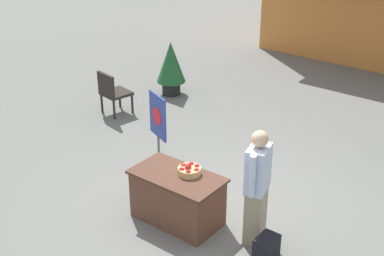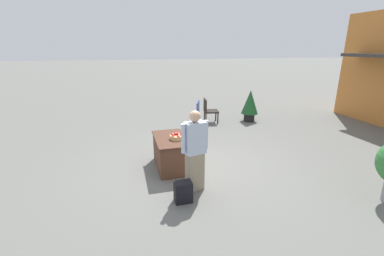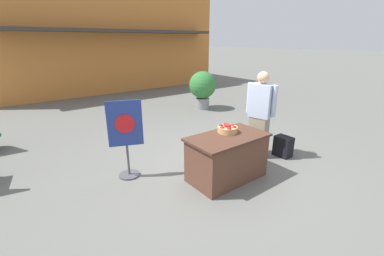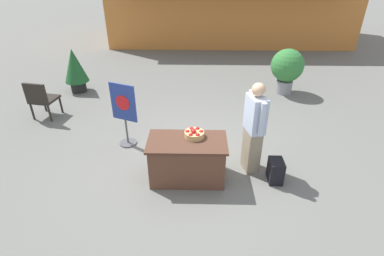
{
  "view_description": "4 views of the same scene",
  "coord_description": "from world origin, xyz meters",
  "px_view_note": "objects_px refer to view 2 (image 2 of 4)",
  "views": [
    {
      "loc": [
        4.22,
        -5.73,
        4.7
      ],
      "look_at": [
        -0.44,
        0.3,
        1.08
      ],
      "focal_mm": 50.0,
      "sensor_mm": 36.0,
      "label": 1
    },
    {
      "loc": [
        5.78,
        -1.62,
        2.89
      ],
      "look_at": [
        -0.39,
        0.06,
        0.87
      ],
      "focal_mm": 24.0,
      "sensor_mm": 36.0,
      "label": 2
    },
    {
      "loc": [
        -2.88,
        -3.37,
        2.28
      ],
      "look_at": [
        -0.18,
        0.2,
        0.73
      ],
      "focal_mm": 24.0,
      "sensor_mm": 36.0,
      "label": 3
    },
    {
      "loc": [
        0.14,
        -4.85,
        3.51
      ],
      "look_at": [
        0.04,
        -0.1,
        0.75
      ],
      "focal_mm": 28.0,
      "sensor_mm": 36.0,
      "label": 4
    }
  ],
  "objects_px": {
    "backpack": "(183,192)",
    "patio_chair": "(209,109)",
    "potted_plant_far_right": "(250,104)",
    "poster_board": "(198,122)",
    "person_visitor": "(195,151)",
    "apple_basket": "(177,136)",
    "display_table": "(171,153)"
  },
  "relations": [
    {
      "from": "backpack",
      "to": "patio_chair",
      "type": "xyz_separation_m",
      "value": [
        -5.14,
        2.26,
        0.33
      ]
    },
    {
      "from": "backpack",
      "to": "poster_board",
      "type": "relative_size",
      "value": 0.31
    },
    {
      "from": "potted_plant_far_right",
      "to": "patio_chair",
      "type": "bearing_deg",
      "value": -98.26
    },
    {
      "from": "person_visitor",
      "to": "display_table",
      "type": "bearing_deg",
      "value": 0.0
    },
    {
      "from": "patio_chair",
      "to": "poster_board",
      "type": "bearing_deg",
      "value": -105.79
    },
    {
      "from": "potted_plant_far_right",
      "to": "person_visitor",
      "type": "bearing_deg",
      "value": -38.51
    },
    {
      "from": "display_table",
      "to": "poster_board",
      "type": "bearing_deg",
      "value": 140.33
    },
    {
      "from": "patio_chair",
      "to": "potted_plant_far_right",
      "type": "height_order",
      "value": "potted_plant_far_right"
    },
    {
      "from": "poster_board",
      "to": "patio_chair",
      "type": "xyz_separation_m",
      "value": [
        -2.27,
        1.12,
        -0.2
      ]
    },
    {
      "from": "backpack",
      "to": "potted_plant_far_right",
      "type": "height_order",
      "value": "potted_plant_far_right"
    },
    {
      "from": "patio_chair",
      "to": "potted_plant_far_right",
      "type": "distance_m",
      "value": 1.69
    },
    {
      "from": "backpack",
      "to": "patio_chair",
      "type": "bearing_deg",
      "value": 156.27
    },
    {
      "from": "backpack",
      "to": "potted_plant_far_right",
      "type": "bearing_deg",
      "value": 141.27
    },
    {
      "from": "backpack",
      "to": "apple_basket",
      "type": "bearing_deg",
      "value": 172.49
    },
    {
      "from": "person_visitor",
      "to": "poster_board",
      "type": "relative_size",
      "value": 1.26
    },
    {
      "from": "person_visitor",
      "to": "poster_board",
      "type": "distance_m",
      "value": 2.6
    },
    {
      "from": "apple_basket",
      "to": "person_visitor",
      "type": "height_order",
      "value": "person_visitor"
    },
    {
      "from": "display_table",
      "to": "backpack",
      "type": "distance_m",
      "value": 1.57
    },
    {
      "from": "apple_basket",
      "to": "patio_chair",
      "type": "relative_size",
      "value": 0.36
    },
    {
      "from": "apple_basket",
      "to": "poster_board",
      "type": "bearing_deg",
      "value": 146.34
    },
    {
      "from": "backpack",
      "to": "display_table",
      "type": "bearing_deg",
      "value": 177.99
    },
    {
      "from": "backpack",
      "to": "patio_chair",
      "type": "relative_size",
      "value": 0.44
    },
    {
      "from": "display_table",
      "to": "patio_chair",
      "type": "distance_m",
      "value": 4.21
    },
    {
      "from": "patio_chair",
      "to": "display_table",
      "type": "bearing_deg",
      "value": -111.18
    },
    {
      "from": "apple_basket",
      "to": "potted_plant_far_right",
      "type": "bearing_deg",
      "value": 132.78
    },
    {
      "from": "backpack",
      "to": "potted_plant_far_right",
      "type": "relative_size",
      "value": 0.33
    },
    {
      "from": "apple_basket",
      "to": "display_table",
      "type": "bearing_deg",
      "value": -131.33
    },
    {
      "from": "poster_board",
      "to": "potted_plant_far_right",
      "type": "xyz_separation_m",
      "value": [
        -2.03,
        2.79,
        -0.02
      ]
    },
    {
      "from": "display_table",
      "to": "patio_chair",
      "type": "relative_size",
      "value": 1.43
    },
    {
      "from": "person_visitor",
      "to": "apple_basket",
      "type": "bearing_deg",
      "value": -5.56
    },
    {
      "from": "apple_basket",
      "to": "patio_chair",
      "type": "height_order",
      "value": "patio_chair"
    },
    {
      "from": "person_visitor",
      "to": "potted_plant_far_right",
      "type": "distance_m",
      "value": 5.76
    }
  ]
}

